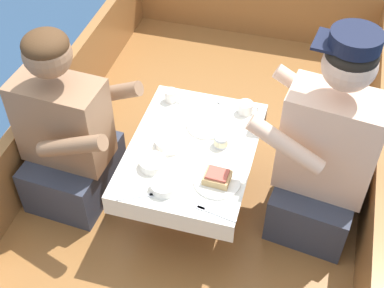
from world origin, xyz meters
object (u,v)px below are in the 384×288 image
(person_starboard, at_px, (325,155))
(coffee_cup_starboard, at_px, (246,108))
(sandwich, at_px, (217,177))
(person_port, at_px, (67,137))
(coffee_cup_port, at_px, (171,95))
(tin_can, at_px, (221,141))

(person_starboard, bearing_deg, coffee_cup_starboard, -21.93)
(sandwich, bearing_deg, person_port, 172.54)
(coffee_cup_port, xyz_separation_m, coffee_cup_starboard, (0.37, 0.01, -0.00))
(person_port, relative_size, person_starboard, 0.89)
(person_port, height_order, sandwich, person_port)
(person_port, bearing_deg, tin_can, 13.65)
(person_port, bearing_deg, person_starboard, 11.06)
(coffee_cup_starboard, height_order, tin_can, coffee_cup_starboard)
(tin_can, bearing_deg, person_port, -170.15)
(person_port, xyz_separation_m, person_starboard, (1.16, 0.15, 0.05))
(coffee_cup_port, bearing_deg, sandwich, -52.95)
(coffee_cup_port, height_order, coffee_cup_starboard, coffee_cup_port)
(person_port, relative_size, tin_can, 14.02)
(coffee_cup_starboard, bearing_deg, person_starboard, -29.56)
(person_starboard, bearing_deg, coffee_cup_port, -7.89)
(sandwich, distance_m, coffee_cup_starboard, 0.47)
(person_port, xyz_separation_m, coffee_cup_starboard, (0.76, 0.37, 0.05))
(person_port, distance_m, coffee_cup_port, 0.53)
(person_starboard, bearing_deg, person_port, 14.89)
(person_starboard, height_order, coffee_cup_port, person_starboard)
(sandwich, distance_m, coffee_cup_port, 0.57)
(sandwich, xyz_separation_m, coffee_cup_starboard, (0.03, 0.47, -0.00))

